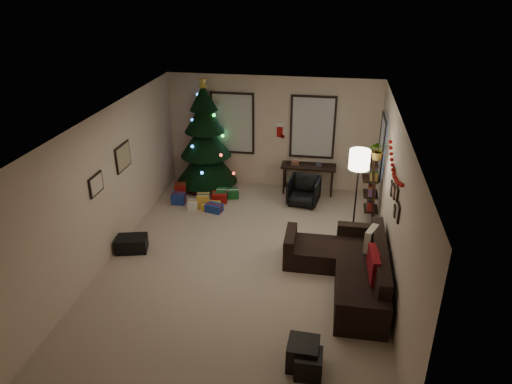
% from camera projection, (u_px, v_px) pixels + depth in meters
% --- Properties ---
extents(floor, '(7.00, 7.00, 0.00)m').
position_uv_depth(floor, '(245.00, 262.00, 8.70)').
color(floor, tan).
rests_on(floor, ground).
extents(ceiling, '(7.00, 7.00, 0.00)m').
position_uv_depth(ceiling, '(244.00, 120.00, 7.55)').
color(ceiling, white).
rests_on(ceiling, floor).
extents(wall_back, '(5.00, 0.00, 5.00)m').
position_uv_depth(wall_back, '(272.00, 133.00, 11.25)').
color(wall_back, beige).
rests_on(wall_back, floor).
extents(wall_front, '(5.00, 0.00, 5.00)m').
position_uv_depth(wall_front, '(182.00, 337.00, 5.01)').
color(wall_front, beige).
rests_on(wall_front, floor).
extents(wall_left, '(0.00, 7.00, 7.00)m').
position_uv_depth(wall_left, '(108.00, 186.00, 8.50)').
color(wall_left, beige).
rests_on(wall_left, floor).
extents(wall_right, '(0.00, 7.00, 7.00)m').
position_uv_depth(wall_right, '(394.00, 207.00, 7.75)').
color(wall_right, beige).
rests_on(wall_right, floor).
extents(window_back_left, '(1.05, 0.06, 1.50)m').
position_uv_depth(window_back_left, '(233.00, 123.00, 11.28)').
color(window_back_left, '#728CB2').
rests_on(window_back_left, wall_back).
extents(window_back_right, '(1.05, 0.06, 1.50)m').
position_uv_depth(window_back_right, '(313.00, 127.00, 10.99)').
color(window_back_right, '#728CB2').
rests_on(window_back_right, wall_back).
extents(window_right_wall, '(0.06, 0.90, 1.30)m').
position_uv_depth(window_right_wall, '(382.00, 146.00, 9.96)').
color(window_right_wall, '#728CB2').
rests_on(window_right_wall, wall_right).
extents(christmas_tree, '(1.48, 1.48, 2.75)m').
position_uv_depth(christmas_tree, '(205.00, 142.00, 11.28)').
color(christmas_tree, black).
rests_on(christmas_tree, floor).
extents(presents, '(1.50, 1.07, 0.30)m').
position_uv_depth(presents, '(206.00, 199.00, 10.84)').
color(presents, maroon).
rests_on(presents, floor).
extents(sofa, '(1.72, 2.51, 0.83)m').
position_uv_depth(sofa, '(349.00, 268.00, 8.04)').
color(sofa, black).
rests_on(sofa, floor).
extents(pillow_red_a, '(0.15, 0.45, 0.45)m').
position_uv_depth(pillow_red_a, '(374.00, 268.00, 7.40)').
color(pillow_red_a, maroon).
rests_on(pillow_red_a, sofa).
extents(pillow_red_b, '(0.18, 0.41, 0.40)m').
position_uv_depth(pillow_red_b, '(373.00, 260.00, 7.61)').
color(pillow_red_b, maroon).
rests_on(pillow_red_b, sofa).
extents(pillow_cream, '(0.26, 0.42, 0.41)m').
position_uv_depth(pillow_cream, '(371.00, 239.00, 8.23)').
color(pillow_cream, '#C0B89B').
rests_on(pillow_cream, sofa).
extents(ottoman_near, '(0.43, 0.43, 0.40)m').
position_uv_depth(ottoman_near, '(303.00, 354.00, 6.35)').
color(ottoman_near, black).
rests_on(ottoman_near, floor).
extents(ottoman_far, '(0.36, 0.36, 0.34)m').
position_uv_depth(ottoman_far, '(308.00, 364.00, 6.23)').
color(ottoman_far, black).
rests_on(ottoman_far, floor).
extents(desk, '(1.28, 0.46, 0.69)m').
position_uv_depth(desk, '(309.00, 169.00, 11.18)').
color(desk, black).
rests_on(desk, floor).
extents(desk_chair, '(0.69, 0.66, 0.64)m').
position_uv_depth(desk_chair, '(304.00, 191.00, 10.73)').
color(desk_chair, black).
rests_on(desk_chair, floor).
extents(bookshelf, '(0.30, 0.46, 1.55)m').
position_uv_depth(bookshelf, '(372.00, 189.00, 9.78)').
color(bookshelf, black).
rests_on(bookshelf, floor).
extents(potted_plant, '(0.49, 0.44, 0.50)m').
position_uv_depth(potted_plant, '(379.00, 147.00, 8.98)').
color(potted_plant, '#4C4C4C').
rests_on(potted_plant, bookshelf).
extents(floor_lamp, '(0.39, 0.39, 1.84)m').
position_uv_depth(floor_lamp, '(359.00, 165.00, 8.87)').
color(floor_lamp, black).
rests_on(floor_lamp, floor).
extents(art_map, '(0.04, 0.60, 0.50)m').
position_uv_depth(art_map, '(123.00, 157.00, 8.98)').
color(art_map, black).
rests_on(art_map, wall_left).
extents(art_abstract, '(0.04, 0.45, 0.35)m').
position_uv_depth(art_abstract, '(96.00, 184.00, 8.02)').
color(art_abstract, black).
rests_on(art_abstract, wall_left).
extents(gallery, '(0.03, 1.25, 0.54)m').
position_uv_depth(gallery, '(395.00, 196.00, 7.59)').
color(gallery, black).
rests_on(gallery, wall_right).
extents(garland, '(0.08, 1.90, 0.30)m').
position_uv_depth(garland, '(395.00, 167.00, 7.65)').
color(garland, '#A5140C').
rests_on(garland, wall_right).
extents(stocking_left, '(0.20, 0.05, 0.36)m').
position_uv_depth(stocking_left, '(267.00, 123.00, 11.27)').
color(stocking_left, '#990F0C').
rests_on(stocking_left, wall_back).
extents(stocking_right, '(0.20, 0.05, 0.36)m').
position_uv_depth(stocking_right, '(280.00, 130.00, 11.20)').
color(stocking_right, '#990F0C').
rests_on(stocking_right, wall_back).
extents(storage_bin, '(0.66, 0.52, 0.29)m').
position_uv_depth(storage_bin, '(132.00, 244.00, 9.00)').
color(storage_bin, black).
rests_on(storage_bin, floor).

